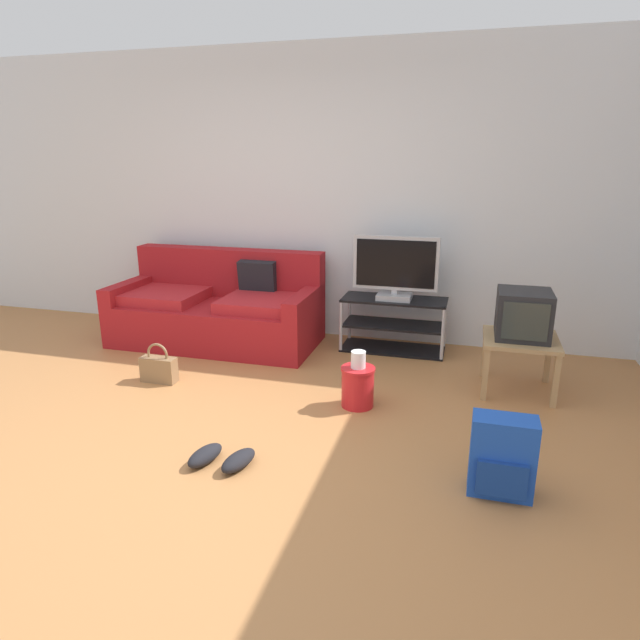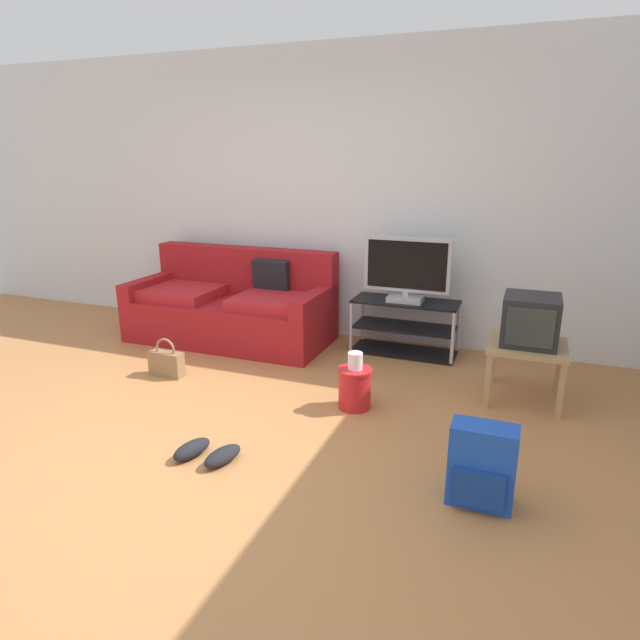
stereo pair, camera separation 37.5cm
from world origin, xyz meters
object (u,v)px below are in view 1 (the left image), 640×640
(flat_tv, at_px, (395,269))
(crt_tv, at_px, (523,314))
(sneakers_pair, at_px, (222,458))
(side_table, at_px, (520,346))
(backpack, at_px, (502,457))
(cleaning_bucket, at_px, (358,383))
(tv_stand, at_px, (394,325))
(handbag, at_px, (159,368))
(couch, at_px, (219,310))

(flat_tv, bearing_deg, crt_tv, -31.23)
(sneakers_pair, bearing_deg, side_table, 42.75)
(backpack, distance_m, cleaning_bucket, 1.26)
(tv_stand, xyz_separation_m, backpack, (0.87, -2.10, -0.03))
(side_table, distance_m, cleaning_bucket, 1.27)
(cleaning_bucket, bearing_deg, handbag, 179.68)
(tv_stand, bearing_deg, couch, -173.16)
(side_table, distance_m, handbag, 2.78)
(handbag, xyz_separation_m, sneakers_pair, (1.01, -0.99, -0.07))
(side_table, xyz_separation_m, crt_tv, (0.00, 0.02, 0.24))
(crt_tv, xyz_separation_m, backpack, (-0.17, -1.44, -0.39))
(flat_tv, xyz_separation_m, handbag, (-1.67, -1.22, -0.65))
(sneakers_pair, bearing_deg, flat_tv, 73.40)
(side_table, height_order, backpack, backpack)
(side_table, distance_m, backpack, 1.44)
(crt_tv, distance_m, backpack, 1.50)
(handbag, bearing_deg, backpack, -18.47)
(couch, relative_size, tv_stand, 2.04)
(couch, xyz_separation_m, handbag, (-0.03, -1.05, -0.20))
(side_table, relative_size, sneakers_pair, 1.37)
(side_table, bearing_deg, flat_tv, 148.13)
(sneakers_pair, bearing_deg, couch, 115.68)
(side_table, distance_m, crt_tv, 0.24)
(crt_tv, relative_size, sneakers_pair, 1.01)
(couch, relative_size, sneakers_pair, 4.87)
(backpack, bearing_deg, tv_stand, 100.77)
(backpack, relative_size, sneakers_pair, 1.11)
(cleaning_bucket, bearing_deg, tv_stand, 86.88)
(backpack, relative_size, cleaning_bucket, 1.05)
(couch, distance_m, handbag, 1.07)
(tv_stand, distance_m, flat_tv, 0.52)
(flat_tv, xyz_separation_m, side_table, (1.04, -0.65, -0.40))
(couch, bearing_deg, tv_stand, 6.84)
(couch, distance_m, crt_tv, 2.74)
(side_table, relative_size, handbag, 1.67)
(crt_tv, relative_size, cleaning_bucket, 0.96)
(side_table, distance_m, sneakers_pair, 2.34)
(crt_tv, xyz_separation_m, cleaning_bucket, (-1.11, -0.60, -0.43))
(side_table, bearing_deg, crt_tv, 90.00)
(side_table, xyz_separation_m, cleaning_bucket, (-1.11, -0.59, -0.19))
(backpack, xyz_separation_m, handbag, (-2.54, 0.85, -0.10))
(crt_tv, bearing_deg, side_table, -90.00)
(handbag, bearing_deg, cleaning_bucket, -0.32)
(flat_tv, xyz_separation_m, cleaning_bucket, (-0.07, -1.23, -0.59))
(couch, bearing_deg, flat_tv, 6.07)
(handbag, distance_m, sneakers_pair, 1.42)
(couch, relative_size, side_table, 3.55)
(couch, xyz_separation_m, crt_tv, (2.68, -0.46, 0.29))
(couch, distance_m, backpack, 3.15)
(cleaning_bucket, relative_size, sneakers_pair, 1.05)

